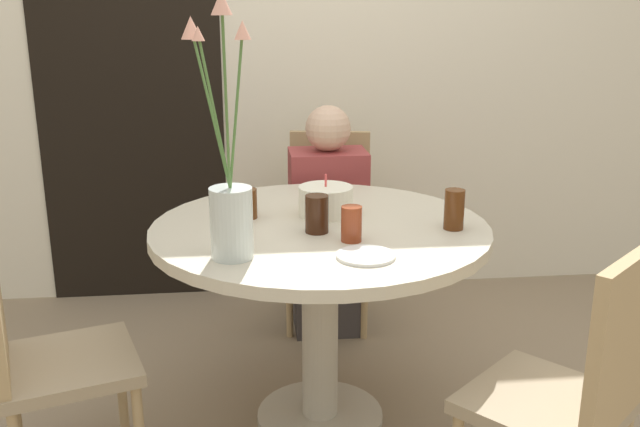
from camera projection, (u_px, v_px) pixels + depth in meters
name	position (u px, v px, depth m)	size (l,w,h in m)	color
ground_plane	(320.00, 419.00, 2.63)	(16.00, 16.00, 0.00)	#89755B
wall_back	(291.00, 40.00, 3.51)	(8.00, 0.05, 2.60)	beige
doorway_panel	(130.00, 99.00, 3.48)	(0.90, 0.01, 2.05)	black
dining_table	(320.00, 264.00, 2.46)	(1.15, 1.15, 0.75)	beige
chair_right_flank	(329.00, 217.00, 3.38)	(0.46, 0.46, 0.89)	#9E896B
chair_far_back	(38.00, 344.00, 2.13)	(0.50, 0.50, 0.89)	#9E896B
chair_near_front	(577.00, 386.00, 1.89)	(0.56, 0.56, 0.89)	#9E896B
birthday_cake	(326.00, 201.00, 2.52)	(0.19, 0.19, 0.15)	white
flower_vase	(229.00, 194.00, 2.05)	(0.20, 0.29, 0.75)	silver
side_plate	(366.00, 256.00, 2.11)	(0.18, 0.18, 0.01)	white
drink_glass_0	(317.00, 214.00, 2.33)	(0.08, 0.08, 0.12)	#33190C
drink_glass_1	(454.00, 209.00, 2.36)	(0.07, 0.07, 0.13)	#51280F
drink_glass_2	(351.00, 224.00, 2.24)	(0.07, 0.07, 0.11)	maroon
drink_glass_3	(246.00, 204.00, 2.48)	(0.08, 0.08, 0.10)	#51280F
person_woman	(328.00, 229.00, 3.23)	(0.34, 0.24, 1.05)	#383333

